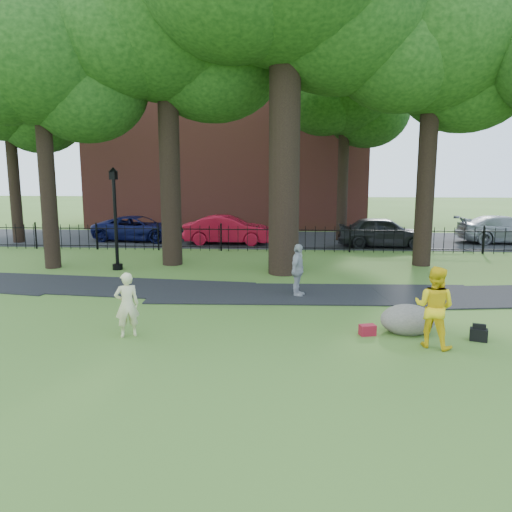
# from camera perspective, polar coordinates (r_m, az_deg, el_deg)

# --- Properties ---
(ground) EXTENTS (120.00, 120.00, 0.00)m
(ground) POSITION_cam_1_polar(r_m,az_deg,el_deg) (11.69, 2.62, -9.03)
(ground) COLOR #436624
(ground) RESTS_ON ground
(footpath) EXTENTS (36.07, 3.85, 0.03)m
(footpath) POSITION_cam_1_polar(r_m,az_deg,el_deg) (15.45, 6.68, -4.39)
(footpath) COLOR black
(footpath) RESTS_ON ground
(street) EXTENTS (80.00, 7.00, 0.02)m
(street) POSITION_cam_1_polar(r_m,az_deg,el_deg) (27.32, 3.41, 1.87)
(street) COLOR black
(street) RESTS_ON ground
(iron_fence) EXTENTS (44.00, 0.04, 1.20)m
(iron_fence) POSITION_cam_1_polar(r_m,az_deg,el_deg) (23.28, 3.32, 1.97)
(iron_fence) COLOR black
(iron_fence) RESTS_ON ground
(brick_building) EXTENTS (18.00, 8.00, 12.00)m
(brick_building) POSITION_cam_1_polar(r_m,az_deg,el_deg) (35.38, -3.03, 13.43)
(brick_building) COLOR brown
(brick_building) RESTS_ON ground
(tree_row) EXTENTS (26.82, 7.96, 12.42)m
(tree_row) POSITION_cam_1_polar(r_m,az_deg,el_deg) (19.95, 5.04, 22.47)
(tree_row) COLOR black
(tree_row) RESTS_ON ground
(woman) EXTENTS (0.65, 0.56, 1.50)m
(woman) POSITION_cam_1_polar(r_m,az_deg,el_deg) (11.76, -14.53, -5.40)
(woman) COLOR beige
(woman) RESTS_ON ground
(man) EXTENTS (1.08, 1.02, 1.77)m
(man) POSITION_cam_1_polar(r_m,az_deg,el_deg) (11.37, 19.70, -5.50)
(man) COLOR yellow
(man) RESTS_ON ground
(pedestrian) EXTENTS (0.66, 1.01, 1.59)m
(pedestrian) POSITION_cam_1_polar(r_m,az_deg,el_deg) (15.03, 4.79, -1.64)
(pedestrian) COLOR #A4A4A9
(pedestrian) RESTS_ON ground
(boulder) EXTENTS (1.43, 1.20, 0.73)m
(boulder) POSITION_cam_1_polar(r_m,az_deg,el_deg) (12.28, 16.95, -6.74)
(boulder) COLOR #6C685A
(boulder) RESTS_ON ground
(lamppost) EXTENTS (0.38, 0.38, 3.87)m
(lamppost) POSITION_cam_1_polar(r_m,az_deg,el_deg) (19.59, -15.77, 3.96)
(lamppost) COLOR black
(lamppost) RESTS_ON ground
(backpack) EXTENTS (0.42, 0.34, 0.28)m
(backpack) POSITION_cam_1_polar(r_m,az_deg,el_deg) (12.33, 24.09, -8.21)
(backpack) COLOR black
(backpack) RESTS_ON ground
(red_bag) EXTENTS (0.41, 0.31, 0.25)m
(red_bag) POSITION_cam_1_polar(r_m,az_deg,el_deg) (11.93, 12.62, -8.25)
(red_bag) COLOR maroon
(red_bag) RESTS_ON ground
(red_sedan) EXTENTS (4.47, 1.61, 1.47)m
(red_sedan) POSITION_cam_1_polar(r_m,az_deg,el_deg) (25.60, -3.23, 2.99)
(red_sedan) COLOR #A90D23
(red_sedan) RESTS_ON ground
(navy_van) EXTENTS (5.00, 2.73, 1.33)m
(navy_van) POSITION_cam_1_polar(r_m,az_deg,el_deg) (27.51, -13.25, 3.08)
(navy_van) COLOR #0C103F
(navy_van) RESTS_ON ground
(grey_car) EXTENTS (4.56, 2.15, 1.51)m
(grey_car) POSITION_cam_1_polar(r_m,az_deg,el_deg) (25.35, 14.36, 2.68)
(grey_car) COLOR black
(grey_car) RESTS_ON ground
(silver_car) EXTENTS (4.93, 2.11, 1.42)m
(silver_car) POSITION_cam_1_polar(r_m,az_deg,el_deg) (28.98, 26.64, 2.71)
(silver_car) COLOR #989BA0
(silver_car) RESTS_ON ground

